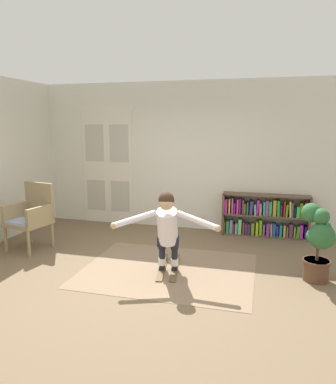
{
  "coord_description": "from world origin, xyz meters",
  "views": [
    {
      "loc": [
        1.55,
        -4.45,
        2.06
      ],
      "look_at": [
        0.14,
        0.83,
        1.05
      ],
      "focal_mm": 33.94,
      "sensor_mm": 36.0,
      "label": 1
    }
  ],
  "objects_px": {
    "wicker_chair": "(32,214)",
    "person_skier": "(167,226)",
    "bookshelf": "(264,217)",
    "skis_pair": "(169,268)",
    "potted_plant": "(318,241)"
  },
  "relations": [
    {
      "from": "skis_pair",
      "to": "person_skier",
      "type": "bearing_deg",
      "value": -80.55
    },
    {
      "from": "potted_plant",
      "to": "skis_pair",
      "type": "height_order",
      "value": "potted_plant"
    },
    {
      "from": "bookshelf",
      "to": "potted_plant",
      "type": "xyz_separation_m",
      "value": [
        0.69,
        -1.94,
        0.21
      ]
    },
    {
      "from": "bookshelf",
      "to": "wicker_chair",
      "type": "height_order",
      "value": "wicker_chair"
    },
    {
      "from": "skis_pair",
      "to": "bookshelf",
      "type": "bearing_deg",
      "value": 57.03
    },
    {
      "from": "bookshelf",
      "to": "skis_pair",
      "type": "height_order",
      "value": "bookshelf"
    },
    {
      "from": "wicker_chair",
      "to": "bookshelf",
      "type": "bearing_deg",
      "value": 24.39
    },
    {
      "from": "wicker_chair",
      "to": "person_skier",
      "type": "relative_size",
      "value": 0.77
    },
    {
      "from": "wicker_chair",
      "to": "potted_plant",
      "type": "bearing_deg",
      "value": -2.83
    },
    {
      "from": "skis_pair",
      "to": "person_skier",
      "type": "distance_m",
      "value": 0.71
    },
    {
      "from": "wicker_chair",
      "to": "potted_plant",
      "type": "distance_m",
      "value": 4.47
    },
    {
      "from": "wicker_chair",
      "to": "skis_pair",
      "type": "distance_m",
      "value": 2.55
    },
    {
      "from": "bookshelf",
      "to": "person_skier",
      "type": "distance_m",
      "value": 2.58
    },
    {
      "from": "bookshelf",
      "to": "wicker_chair",
      "type": "distance_m",
      "value": 4.16
    },
    {
      "from": "wicker_chair",
      "to": "person_skier",
      "type": "height_order",
      "value": "person_skier"
    }
  ]
}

